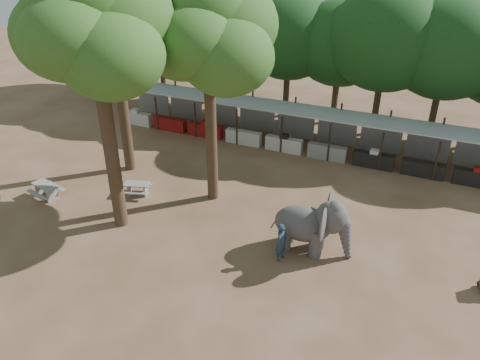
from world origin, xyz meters
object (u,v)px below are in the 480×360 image
at_px(elephant, 312,225).
at_px(handler, 282,242).
at_px(yard_tree_back, 207,32).
at_px(picnic_table_near, 46,189).
at_px(yard_tree_center, 93,28).
at_px(yard_tree_left, 112,25).
at_px(picnic_table_far, 137,187).

bearing_deg(elephant, handler, -134.87).
height_order(yard_tree_back, picnic_table_near, yard_tree_back).
xyz_separation_m(elephant, handler, (-1.00, -1.15, -0.46)).
distance_m(yard_tree_center, handler, 11.65).
relative_size(yard_tree_left, handler, 6.07).
xyz_separation_m(yard_tree_left, elephant, (12.17, -3.53, -6.84)).
relative_size(elephant, picnic_table_far, 2.20).
distance_m(yard_tree_left, handler, 14.13).
bearing_deg(handler, picnic_table_far, 82.14).
relative_size(yard_tree_center, picnic_table_near, 6.53).
height_order(yard_tree_center, elephant, yard_tree_center).
height_order(yard_tree_left, handler, yard_tree_left).
bearing_deg(picnic_table_far, picnic_table_near, -169.80).
xyz_separation_m(handler, picnic_table_far, (-8.86, 2.11, -0.47)).
relative_size(handler, picnic_table_near, 0.98).
xyz_separation_m(handler, picnic_table_near, (-13.12, -0.07, -0.40)).
bearing_deg(picnic_table_near, elephant, 19.78).
distance_m(handler, picnic_table_near, 13.13).
distance_m(yard_tree_left, picnic_table_near, 9.25).
height_order(elephant, picnic_table_near, elephant).
bearing_deg(yard_tree_left, yard_tree_center, -59.04).
bearing_deg(picnic_table_far, elephant, -22.46).
bearing_deg(elephant, yard_tree_left, 159.94).
relative_size(yard_tree_back, picnic_table_far, 6.97).
xyz_separation_m(elephant, picnic_table_far, (-9.86, 0.96, -0.93)).
distance_m(yard_tree_center, picnic_table_near, 10.02).
bearing_deg(handler, yard_tree_back, 60.07).
distance_m(elephant, picnic_table_near, 14.20).
relative_size(yard_tree_center, yard_tree_back, 1.06).
bearing_deg(elephant, picnic_table_far, 170.56).
height_order(handler, picnic_table_near, handler).
xyz_separation_m(yard_tree_back, picnic_table_far, (-3.70, -1.57, -8.10)).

